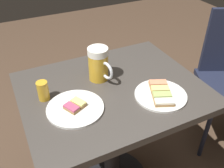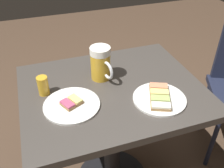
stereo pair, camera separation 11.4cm
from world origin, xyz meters
name	(u,v)px [view 2 (the right image)]	position (x,y,z in m)	size (l,w,h in m)	color
cafe_table	(112,113)	(0.00, 0.00, 0.57)	(0.83, 0.66, 0.72)	black
plate_near	(159,98)	(0.17, -0.15, 0.73)	(0.23, 0.23, 0.03)	white
plate_far	(72,105)	(-0.20, -0.07, 0.73)	(0.24, 0.24, 0.03)	white
beer_mug	(101,63)	(-0.02, 0.09, 0.81)	(0.10, 0.15, 0.16)	gold
beer_glass_small	(43,86)	(-0.30, 0.05, 0.77)	(0.05, 0.05, 0.09)	gold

